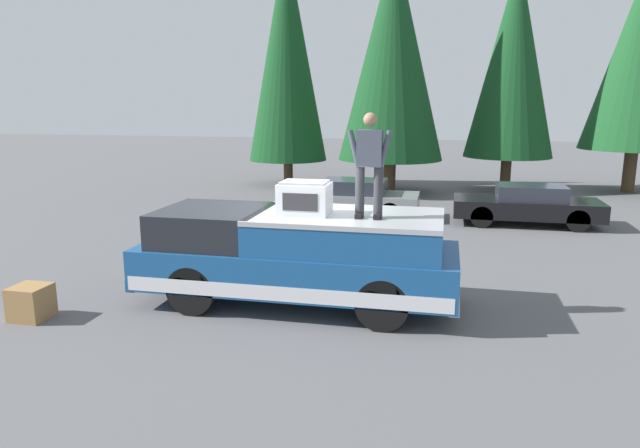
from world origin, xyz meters
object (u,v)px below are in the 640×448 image
parked_car_black (527,205)px  parked_car_grey (352,198)px  compressor_unit (305,198)px  wooden_crate (31,302)px  person_on_truck_bed (369,163)px  pickup_truck (297,256)px

parked_car_black → parked_car_grey: 5.14m
compressor_unit → parked_car_grey: size_ratio=0.20×
parked_car_grey → wooden_crate: (-9.59, 3.77, -0.30)m
parked_car_black → parked_car_grey: same height
parked_car_black → parked_car_grey: bearing=89.3°
parked_car_black → parked_car_grey: (0.06, 5.14, 0.00)m
person_on_truck_bed → parked_car_black: (8.10, -3.55, -1.97)m
pickup_truck → parked_car_grey: (7.94, 0.33, -0.29)m
compressor_unit → parked_car_grey: bearing=3.6°
parked_car_black → pickup_truck: bearing=148.6°
person_on_truck_bed → parked_car_grey: (8.17, 1.60, -1.97)m
compressor_unit → parked_car_black: (8.03, -4.64, -1.35)m
compressor_unit → parked_car_black: bearing=-30.0°
parked_car_grey → wooden_crate: parked_car_grey is taller
person_on_truck_bed → parked_car_grey: size_ratio=0.41×
wooden_crate → compressor_unit: bearing=-70.7°
compressor_unit → person_on_truck_bed: bearing=-94.1°
parked_car_grey → wooden_crate: 10.30m
parked_car_black → wooden_crate: size_ratio=7.32×
person_on_truck_bed → parked_car_black: person_on_truck_bed is taller
person_on_truck_bed → wooden_crate: 5.99m
parked_car_black → person_on_truck_bed: bearing=156.4°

